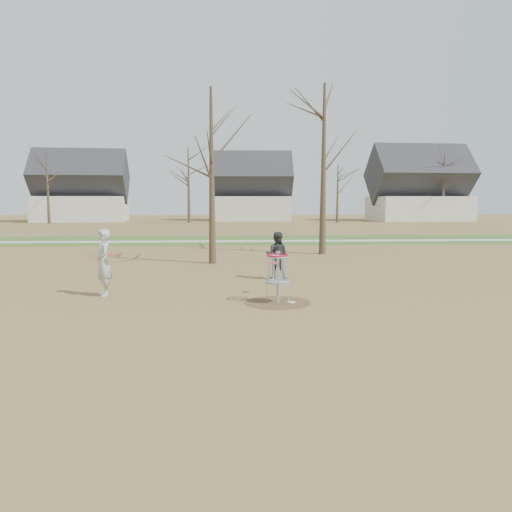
# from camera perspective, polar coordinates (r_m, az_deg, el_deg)

# --- Properties ---
(ground) EXTENTS (160.00, 160.00, 0.00)m
(ground) POSITION_cam_1_polar(r_m,az_deg,el_deg) (13.50, 2.49, -5.35)
(ground) COLOR brown
(ground) RESTS_ON ground
(green_band) EXTENTS (160.00, 8.00, 0.01)m
(green_band) POSITION_cam_1_polar(r_m,az_deg,el_deg) (34.29, -1.03, 1.84)
(green_band) COLOR #2D5119
(green_band) RESTS_ON ground
(footpath) EXTENTS (160.00, 1.50, 0.01)m
(footpath) POSITION_cam_1_polar(r_m,az_deg,el_deg) (33.29, -0.96, 1.72)
(footpath) COLOR #9E9E99
(footpath) RESTS_ON green_band
(dirt_circle) EXTENTS (1.80, 1.80, 0.01)m
(dirt_circle) POSITION_cam_1_polar(r_m,az_deg,el_deg) (13.50, 2.49, -5.32)
(dirt_circle) COLOR #47331E
(dirt_circle) RESTS_ON ground
(player_standing) EXTENTS (0.69, 0.82, 1.92)m
(player_standing) POSITION_cam_1_polar(r_m,az_deg,el_deg) (14.91, -17.05, -0.76)
(player_standing) COLOR #B1B1B1
(player_standing) RESTS_ON ground
(player_throwing) EXTENTS (0.95, 0.83, 1.66)m
(player_throwing) POSITION_cam_1_polar(r_m,az_deg,el_deg) (17.38, 2.40, 0.07)
(player_throwing) COLOR #323338
(player_throwing) RESTS_ON ground
(disc_grounded) EXTENTS (0.22, 0.22, 0.02)m
(disc_grounded) POSITION_cam_1_polar(r_m,az_deg,el_deg) (13.48, 4.03, -5.29)
(disc_grounded) COLOR silver
(disc_grounded) RESTS_ON dirt_circle
(discs_in_play) EXTENTS (4.83, 0.34, 0.34)m
(discs_in_play) POSITION_cam_1_polar(r_m,az_deg,el_deg) (14.39, -6.62, -0.33)
(discs_in_play) COLOR red
(discs_in_play) RESTS_ON ground
(disc_golf_basket) EXTENTS (0.64, 0.64, 1.35)m
(disc_golf_basket) POSITION_cam_1_polar(r_m,az_deg,el_deg) (13.34, 2.51, -1.50)
(disc_golf_basket) COLOR #9EA3AD
(disc_golf_basket) RESTS_ON ground
(bare_trees) EXTENTS (52.62, 44.98, 9.00)m
(bare_trees) POSITION_cam_1_polar(r_m,az_deg,el_deg) (49.10, 0.38, 9.46)
(bare_trees) COLOR #382B1E
(bare_trees) RESTS_ON ground
(houses_row) EXTENTS (56.51, 10.01, 7.26)m
(houses_row) POSITION_cam_1_polar(r_m,az_deg,el_deg) (65.96, 1.66, 7.11)
(houses_row) COLOR silver
(houses_row) RESTS_ON ground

